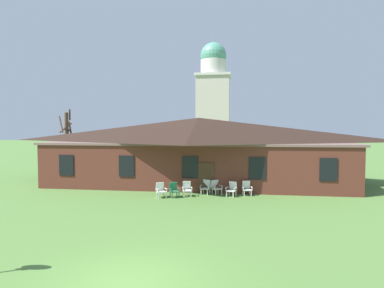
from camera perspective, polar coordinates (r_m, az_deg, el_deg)
The scene contains 11 objects.
ground_plane at distance 9.99m, azimuth -11.75°, elevation -23.48°, with size 200.00×200.00×0.00m, color #517A38.
brick_building at distance 26.55m, azimuth 1.17°, elevation -0.87°, with size 23.45×10.40×5.30m.
dome_tower at distance 48.14m, azimuth 3.85°, elevation 7.38°, with size 5.18×5.18×18.10m.
lawn_chair_by_porch at distance 20.50m, azimuth -5.64°, elevation -8.20°, with size 0.84×0.87×0.96m.
lawn_chair_near_door at distance 20.53m, azimuth -3.28°, elevation -8.17°, with size 0.82×0.86×0.96m.
lawn_chair_left_end at distance 20.85m, azimuth -0.91°, elevation -8.00°, with size 0.73×0.78×0.96m.
lawn_chair_middle at distance 21.50m, azimuth 2.56°, elevation -7.66°, with size 0.75×0.80×0.96m.
lawn_chair_right_end at distance 21.48m, azimuth 4.33°, elevation -7.68°, with size 0.85×0.87×0.96m.
lawn_chair_far_side at distance 20.94m, azimuth 7.20°, elevation -7.97°, with size 0.78×0.83×0.96m.
lawn_chair_under_eave at distance 21.37m, azimuth 9.80°, elevation -7.77°, with size 0.71×0.75×0.96m.
bare_tree_beside_building at distance 33.64m, azimuth -21.61°, elevation 0.77°, with size 1.41×1.74×6.32m.
Camera 1 is at (3.03, -8.43, 4.42)m, focal length 29.64 mm.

